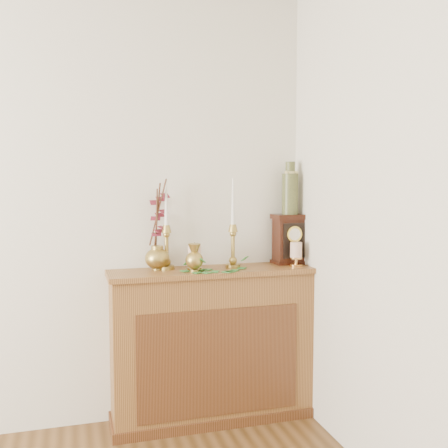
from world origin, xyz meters
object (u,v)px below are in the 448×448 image
object	(u,v)px
candlestick_center	(233,239)
ceramic_vase	(290,191)
ginger_jar	(158,229)
bud_vase	(194,258)
mantel_clock	(290,239)
candlestick_left	(167,240)

from	to	relation	value
candlestick_center	ceramic_vase	size ratio (longest dim) A/B	1.64
ceramic_vase	ginger_jar	bearing A→B (deg)	177.80
bud_vase	mantel_clock	bearing A→B (deg)	12.70
candlestick_center	ceramic_vase	xyz separation A→B (m)	(0.40, 0.06, 0.28)
mantel_clock	ceramic_vase	xyz separation A→B (m)	(-0.00, 0.00, 0.31)
mantel_clock	candlestick_left	bearing A→B (deg)	177.71
candlestick_left	bud_vase	size ratio (longest dim) A/B	3.26
bud_vase	ginger_jar	distance (m)	0.30
candlestick_left	candlestick_center	bearing A→B (deg)	-8.74
mantel_clock	bud_vase	bearing A→B (deg)	-169.60
bud_vase	candlestick_left	bearing A→B (deg)	132.31
bud_vase	ginger_jar	bearing A→B (deg)	133.97
candlestick_center	ceramic_vase	world-z (taller)	ceramic_vase
candlestick_left	candlestick_center	world-z (taller)	same
candlestick_center	candlestick_left	bearing A→B (deg)	171.26
bud_vase	ceramic_vase	xyz separation A→B (m)	(0.65, 0.15, 0.38)
bud_vase	mantel_clock	distance (m)	0.67
bud_vase	ceramic_vase	bearing A→B (deg)	12.95
ginger_jar	ceramic_vase	xyz separation A→B (m)	(0.83, -0.03, 0.22)
candlestick_left	bud_vase	xyz separation A→B (m)	(0.13, -0.15, -0.09)
candlestick_left	mantel_clock	size ratio (longest dim) A/B	1.72
bud_vase	ginger_jar	world-z (taller)	ginger_jar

